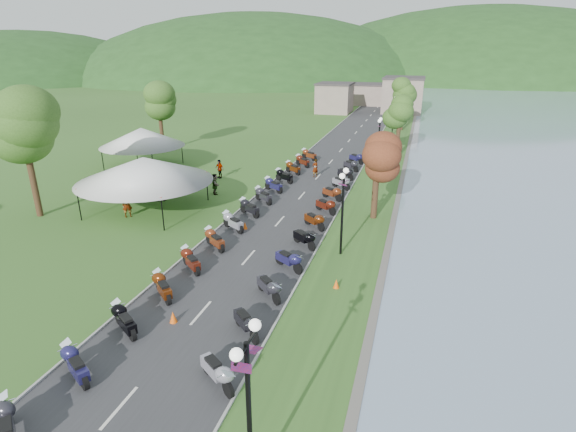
% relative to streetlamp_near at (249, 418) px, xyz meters
% --- Properties ---
extents(road, '(7.00, 120.00, 0.02)m').
position_rel_streetlamp_near_xyz_m(road, '(-5.32, 37.49, -2.49)').
color(road, '#353538').
rests_on(road, ground).
extents(hills_backdrop, '(360.00, 120.00, 76.00)m').
position_rel_streetlamp_near_xyz_m(hills_backdrop, '(-5.32, 197.49, -2.50)').
color(hills_backdrop, '#285621').
rests_on(hills_backdrop, ground).
extents(far_building, '(18.00, 16.00, 5.00)m').
position_rel_streetlamp_near_xyz_m(far_building, '(-7.32, 82.49, 0.00)').
color(far_building, gray).
rests_on(far_building, ground).
extents(moto_row_left, '(2.60, 46.66, 1.10)m').
position_rel_streetlamp_near_xyz_m(moto_row_left, '(-7.78, 15.59, -1.95)').
color(moto_row_left, '#331411').
rests_on(moto_row_left, ground).
extents(moto_row_right, '(2.60, 36.66, 1.10)m').
position_rel_streetlamp_near_xyz_m(moto_row_right, '(-2.72, 20.60, -1.95)').
color(moto_row_right, '#331411').
rests_on(moto_row_right, ground).
extents(streetlamp_near, '(1.40, 1.40, 5.00)m').
position_rel_streetlamp_near_xyz_m(streetlamp_near, '(0.00, 0.00, 0.00)').
color(streetlamp_near, black).
rests_on(streetlamp_near, ground).
extents(vendor_tent_main, '(6.55, 6.55, 4.00)m').
position_rel_streetlamp_near_xyz_m(vendor_tent_main, '(-15.46, 19.03, -0.50)').
color(vendor_tent_main, silver).
rests_on(vendor_tent_main, ground).
extents(vendor_tent_side, '(5.48, 5.48, 4.00)m').
position_rel_streetlamp_near_xyz_m(vendor_tent_side, '(-22.81, 29.85, -0.50)').
color(vendor_tent_side, silver).
rests_on(vendor_tent_side, ground).
extents(tree_park_left, '(3.80, 3.80, 10.57)m').
position_rel_streetlamp_near_xyz_m(tree_park_left, '(-22.26, 15.70, 2.78)').
color(tree_park_left, '#447126').
rests_on(tree_park_left, ground).
extents(tree_lakeside, '(2.52, 2.52, 7.00)m').
position_rel_streetlamp_near_xyz_m(tree_lakeside, '(0.85, 22.06, 1.00)').
color(tree_lakeside, '#447126').
rests_on(tree_lakeside, ground).
extents(pedestrian_a, '(0.82, 0.83, 1.85)m').
position_rel_streetlamp_near_xyz_m(pedestrian_a, '(-15.99, 17.29, -2.50)').
color(pedestrian_a, slate).
rests_on(pedestrian_a, ground).
extents(pedestrian_b, '(0.99, 0.75, 1.80)m').
position_rel_streetlamp_near_xyz_m(pedestrian_b, '(-15.74, 21.09, -2.50)').
color(pedestrian_b, slate).
rests_on(pedestrian_b, ground).
extents(pedestrian_c, '(1.28, 1.23, 1.95)m').
position_rel_streetlamp_near_xyz_m(pedestrian_c, '(-17.30, 21.94, -2.50)').
color(pedestrian_c, slate).
rests_on(pedestrian_c, ground).
extents(traffic_cone_near, '(0.35, 0.35, 0.55)m').
position_rel_streetlamp_near_xyz_m(traffic_cone_near, '(-6.15, 6.47, -2.23)').
color(traffic_cone_near, '#F2590C').
rests_on(traffic_cone_near, ground).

